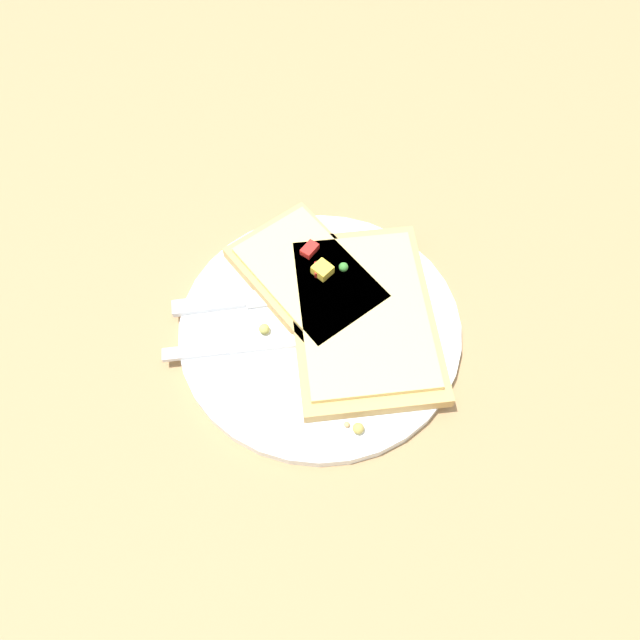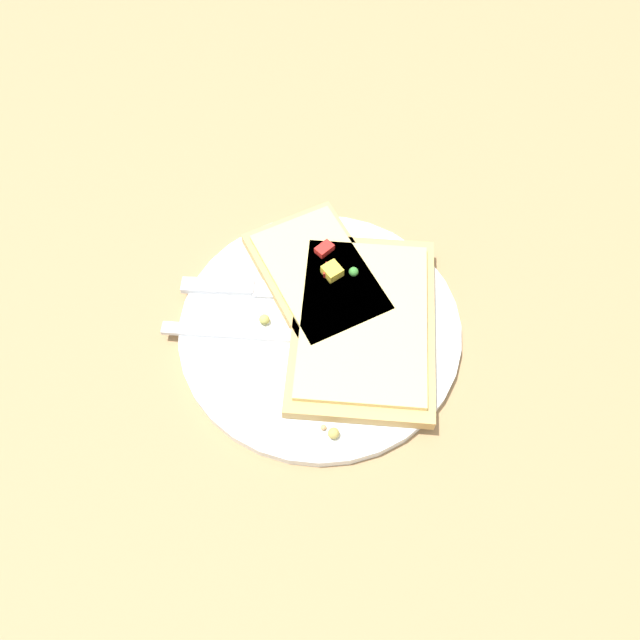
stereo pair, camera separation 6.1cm
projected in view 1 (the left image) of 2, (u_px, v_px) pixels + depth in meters
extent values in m
plane|color=#9E7A51|center=(320.00, 331.00, 0.63)|extent=(4.00, 4.00, 0.00)
cylinder|color=white|center=(320.00, 328.00, 0.62)|extent=(0.28, 0.28, 0.01)
cube|color=silver|center=(235.00, 347.00, 0.60)|extent=(0.14, 0.06, 0.01)
cube|color=silver|center=(334.00, 337.00, 0.61)|extent=(0.06, 0.04, 0.01)
cube|color=silver|center=(378.00, 342.00, 0.61)|extent=(0.03, 0.01, 0.00)
cube|color=silver|center=(376.00, 335.00, 0.61)|extent=(0.03, 0.01, 0.00)
cube|color=silver|center=(375.00, 329.00, 0.61)|extent=(0.03, 0.01, 0.00)
cube|color=silver|center=(374.00, 323.00, 0.62)|extent=(0.03, 0.01, 0.00)
cube|color=silver|center=(209.00, 305.00, 0.63)|extent=(0.08, 0.04, 0.01)
cube|color=silver|center=(305.00, 293.00, 0.63)|extent=(0.12, 0.06, 0.00)
cube|color=tan|center=(363.00, 317.00, 0.61)|extent=(0.19, 0.23, 0.01)
cube|color=#E5CC7A|center=(363.00, 312.00, 0.61)|extent=(0.17, 0.21, 0.01)
sphere|color=#388433|center=(344.00, 267.00, 0.62)|extent=(0.01, 0.01, 0.01)
cube|color=red|center=(320.00, 270.00, 0.62)|extent=(0.02, 0.02, 0.01)
cube|color=yellow|center=(323.00, 270.00, 0.62)|extent=(0.02, 0.02, 0.01)
cube|color=tan|center=(310.00, 279.00, 0.64)|extent=(0.19, 0.19, 0.01)
cube|color=#E5CC7A|center=(310.00, 273.00, 0.63)|extent=(0.17, 0.16, 0.01)
cube|color=red|center=(310.00, 249.00, 0.64)|extent=(0.02, 0.02, 0.01)
sphere|color=#388433|center=(310.00, 244.00, 0.64)|extent=(0.01, 0.01, 0.01)
sphere|color=tan|center=(347.00, 425.00, 0.56)|extent=(0.01, 0.01, 0.01)
sphere|color=tan|center=(311.00, 316.00, 0.62)|extent=(0.01, 0.01, 0.01)
sphere|color=tan|center=(358.00, 428.00, 0.56)|extent=(0.01, 0.01, 0.01)
sphere|color=tan|center=(264.00, 329.00, 0.61)|extent=(0.01, 0.01, 0.01)
sphere|color=tan|center=(327.00, 281.00, 0.64)|extent=(0.01, 0.01, 0.01)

